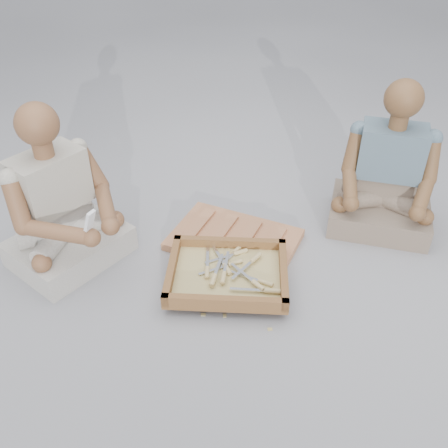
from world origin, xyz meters
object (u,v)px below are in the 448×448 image
at_px(tool_tray, 227,274).
at_px(companion, 386,181).
at_px(carved_panel, 234,240).
at_px(craftsman, 62,212).

height_order(tool_tray, companion, companion).
distance_m(carved_panel, companion, 0.83).
bearing_deg(craftsman, companion, 139.36).
relative_size(tool_tray, companion, 0.83).
height_order(carved_panel, craftsman, craftsman).
distance_m(carved_panel, tool_tray, 0.32).
bearing_deg(craftsman, carved_panel, 136.87).
xyz_separation_m(carved_panel, companion, (0.64, 0.47, 0.24)).
height_order(tool_tray, craftsman, craftsman).
bearing_deg(companion, craftsman, 25.31).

